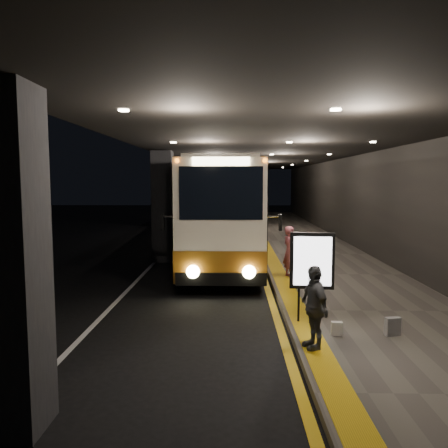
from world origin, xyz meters
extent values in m
plane|color=black|center=(0.00, 0.00, 0.00)|extent=(90.00, 90.00, 0.00)
cube|color=silver|center=(-1.80, 5.00, 0.01)|extent=(0.12, 50.00, 0.01)
cube|color=gold|center=(2.35, 5.00, 0.01)|extent=(0.18, 50.00, 0.01)
cube|color=#514C44|center=(4.75, 5.00, 0.07)|extent=(4.50, 50.00, 0.15)
cube|color=gold|center=(2.85, 5.00, 0.16)|extent=(0.50, 50.00, 0.01)
cube|color=black|center=(7.00, 5.00, 3.00)|extent=(0.10, 50.00, 6.00)
cube|color=black|center=(-1.50, -8.00, 2.20)|extent=(0.80, 0.80, 4.40)
cube|color=black|center=(-1.50, 4.00, 2.20)|extent=(0.80, 0.80, 4.40)
cube|color=black|center=(-1.50, 16.00, 2.20)|extent=(0.80, 0.80, 4.40)
cube|color=black|center=(2.50, 5.00, 4.60)|extent=(9.00, 50.00, 0.40)
cube|color=beige|center=(0.99, 4.42, 2.13)|extent=(2.60, 12.20, 3.45)
cube|color=#825C12|center=(0.99, 4.42, 0.86)|extent=(2.62, 12.22, 0.91)
cube|color=black|center=(0.99, -1.70, 2.89)|extent=(2.23, 0.07, 1.42)
cube|color=black|center=(0.99, -1.62, 0.56)|extent=(2.49, 0.26, 0.36)
cylinder|color=black|center=(-0.16, 0.56, 0.51)|extent=(0.28, 1.02, 1.02)
cylinder|color=black|center=(2.14, 0.56, 0.51)|extent=(0.28, 1.02, 1.02)
cylinder|color=black|center=(-0.16, 8.48, 0.51)|extent=(0.28, 1.02, 1.02)
cylinder|color=black|center=(2.14, 8.48, 0.51)|extent=(0.28, 1.02, 1.02)
sphere|color=#FFEAA5|center=(0.23, -1.71, 0.76)|extent=(0.37, 0.37, 0.37)
sphere|color=#FFEAA5|center=(1.75, -1.71, 0.76)|extent=(0.37, 0.37, 0.37)
cube|color=#FFF2BF|center=(0.99, -1.71, 3.74)|extent=(1.52, 0.06, 0.22)
cube|color=beige|center=(1.01, 17.92, 2.00)|extent=(2.96, 11.53, 3.24)
cube|color=#825C12|center=(1.01, 17.92, 0.81)|extent=(2.99, 11.55, 0.86)
cube|color=black|center=(1.01, 12.18, 2.71)|extent=(2.09, 0.17, 1.33)
cube|color=black|center=(1.01, 12.26, 0.52)|extent=(2.34, 0.37, 0.33)
cylinder|color=black|center=(-0.06, 14.30, 0.48)|extent=(0.27, 0.95, 0.95)
cylinder|color=black|center=(2.08, 14.30, 0.48)|extent=(0.27, 0.95, 0.95)
cylinder|color=black|center=(-0.06, 21.73, 0.48)|extent=(0.27, 0.95, 0.95)
cylinder|color=black|center=(2.08, 21.73, 0.48)|extent=(0.27, 0.95, 0.95)
imported|color=#CD5F6F|center=(3.12, 0.48, 0.97)|extent=(0.56, 0.69, 1.64)
imported|color=#47494C|center=(2.80, -5.53, 0.92)|extent=(0.71, 1.00, 1.54)
cube|color=black|center=(4.50, -4.83, 0.33)|extent=(0.32, 0.20, 0.36)
cube|color=beige|center=(3.39, -4.84, 0.28)|extent=(0.23, 0.14, 0.27)
cylinder|color=black|center=(3.00, -4.14, 0.53)|extent=(0.08, 0.08, 0.77)
cube|color=black|center=(3.00, -4.14, 1.52)|extent=(0.94, 0.20, 1.21)
cube|color=white|center=(3.00, -4.20, 1.52)|extent=(0.79, 0.10, 1.04)
cylinder|color=black|center=(2.75, -4.02, 0.68)|extent=(0.05, 0.05, 1.07)
camera|label=1|loc=(1.33, -13.34, 3.21)|focal=35.00mm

